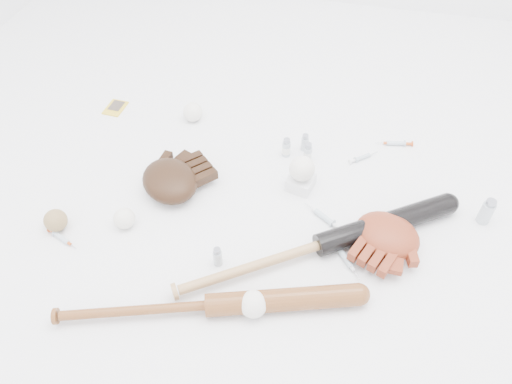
% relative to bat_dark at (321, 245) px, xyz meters
% --- Properties ---
extents(bat_dark, '(0.82, 0.59, 0.07)m').
position_rel_bat_dark_xyz_m(bat_dark, '(0.00, 0.00, 0.00)').
color(bat_dark, black).
rests_on(bat_dark, ground).
extents(bat_wood, '(0.84, 0.33, 0.06)m').
position_rel_bat_dark_xyz_m(bat_wood, '(-0.26, -0.27, -0.00)').
color(bat_wood, brown).
rests_on(bat_wood, ground).
extents(glove_dark, '(0.35, 0.35, 0.09)m').
position_rel_bat_dark_xyz_m(glove_dark, '(-0.52, 0.14, 0.01)').
color(glove_dark, black).
rests_on(glove_dark, ground).
extents(glove_tan, '(0.31, 0.31, 0.08)m').
position_rel_bat_dark_xyz_m(glove_tan, '(0.19, 0.08, 0.01)').
color(glove_tan, maroon).
rests_on(glove_tan, ground).
extents(trading_card, '(0.07, 0.10, 0.01)m').
position_rel_bat_dark_xyz_m(trading_card, '(-0.88, 0.50, -0.03)').
color(trading_card, gold).
rests_on(trading_card, ground).
extents(pedestal, '(0.10, 0.10, 0.05)m').
position_rel_bat_dark_xyz_m(pedestal, '(-0.10, 0.25, -0.01)').
color(pedestal, white).
rests_on(pedestal, ground).
extents(baseball_on_pedestal, '(0.08, 0.08, 0.08)m').
position_rel_bat_dark_xyz_m(baseball_on_pedestal, '(-0.10, 0.25, 0.05)').
color(baseball_on_pedestal, white).
rests_on(baseball_on_pedestal, pedestal).
extents(baseball_left, '(0.07, 0.07, 0.07)m').
position_rel_bat_dark_xyz_m(baseball_left, '(-0.60, -0.04, -0.00)').
color(baseball_left, white).
rests_on(baseball_left, ground).
extents(baseball_upper, '(0.07, 0.07, 0.07)m').
position_rel_bat_dark_xyz_m(baseball_upper, '(-0.56, 0.51, 0.00)').
color(baseball_upper, white).
rests_on(baseball_upper, ground).
extents(baseball_mid, '(0.08, 0.08, 0.08)m').
position_rel_bat_dark_xyz_m(baseball_mid, '(-0.15, -0.24, 0.00)').
color(baseball_mid, white).
rests_on(baseball_mid, ground).
extents(baseball_aged, '(0.07, 0.07, 0.07)m').
position_rel_bat_dark_xyz_m(baseball_aged, '(-0.80, -0.10, 0.00)').
color(baseball_aged, olive).
rests_on(baseball_aged, ground).
extents(syringe_0, '(0.14, 0.08, 0.02)m').
position_rel_bat_dark_xyz_m(syringe_0, '(-0.77, -0.14, -0.03)').
color(syringe_0, '#ADBCC6').
rests_on(syringe_0, ground).
extents(syringe_1, '(0.15, 0.11, 0.02)m').
position_rel_bat_dark_xyz_m(syringe_1, '(-0.01, 0.13, -0.03)').
color(syringe_1, '#ADBCC6').
rests_on(syringe_1, ground).
extents(syringe_2, '(0.11, 0.10, 0.02)m').
position_rel_bat_dark_xyz_m(syringe_2, '(0.09, 0.44, -0.03)').
color(syringe_2, '#ADBCC6').
rests_on(syringe_2, ground).
extents(syringe_3, '(0.12, 0.15, 0.02)m').
position_rel_bat_dark_xyz_m(syringe_3, '(0.08, -0.01, -0.02)').
color(syringe_3, '#ADBCC6').
rests_on(syringe_3, ground).
extents(syringe_4, '(0.15, 0.05, 0.02)m').
position_rel_bat_dark_xyz_m(syringe_4, '(0.20, 0.54, -0.03)').
color(syringe_4, '#ADBCC6').
rests_on(syringe_4, ground).
extents(vial_0, '(0.03, 0.03, 0.08)m').
position_rel_bat_dark_xyz_m(vial_0, '(-0.10, 0.38, 0.00)').
color(vial_0, '#B0BAC2').
rests_on(vial_0, ground).
extents(vial_1, '(0.03, 0.03, 0.07)m').
position_rel_bat_dark_xyz_m(vial_1, '(-0.12, 0.44, -0.00)').
color(vial_1, '#B0BAC2').
rests_on(vial_1, ground).
extents(vial_2, '(0.03, 0.03, 0.07)m').
position_rel_bat_dark_xyz_m(vial_2, '(-0.18, 0.39, 0.00)').
color(vial_2, '#B0BAC2').
rests_on(vial_2, ground).
extents(vial_3, '(0.04, 0.04, 0.09)m').
position_rel_bat_dark_xyz_m(vial_3, '(0.48, 0.24, 0.01)').
color(vial_3, '#B0BAC2').
rests_on(vial_3, ground).
extents(vial_4, '(0.03, 0.03, 0.07)m').
position_rel_bat_dark_xyz_m(vial_4, '(-0.28, -0.11, -0.00)').
color(vial_4, '#B0BAC2').
rests_on(vial_4, ground).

